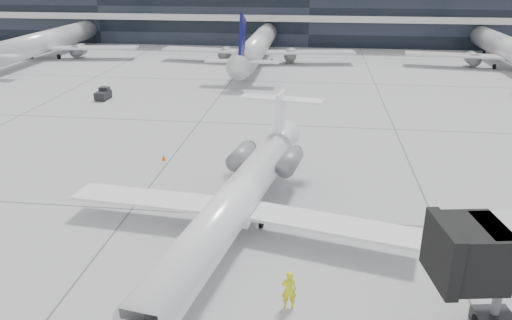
# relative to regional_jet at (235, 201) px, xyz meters

# --- Properties ---
(ground) EXTENTS (220.00, 220.00, 0.00)m
(ground) POSITION_rel_regional_jet_xyz_m (2.53, 2.20, -2.14)
(ground) COLOR gray
(ground) RESTS_ON ground
(terminal) EXTENTS (170.00, 22.00, 10.00)m
(terminal) POSITION_rel_regional_jet_xyz_m (2.53, 84.20, 2.86)
(terminal) COLOR black
(terminal) RESTS_ON ground
(bg_jet_left) EXTENTS (32.00, 40.00, 9.60)m
(bg_jet_left) POSITION_rel_regional_jet_xyz_m (-42.47, 57.20, -2.14)
(bg_jet_left) COLOR silver
(bg_jet_left) RESTS_ON ground
(bg_jet_center) EXTENTS (32.00, 40.00, 9.60)m
(bg_jet_center) POSITION_rel_regional_jet_xyz_m (-5.47, 57.20, -2.14)
(bg_jet_center) COLOR silver
(bg_jet_center) RESTS_ON ground
(bg_jet_right) EXTENTS (32.00, 40.00, 9.60)m
(bg_jet_right) POSITION_rel_regional_jet_xyz_m (34.53, 57.20, -2.14)
(bg_jet_right) COLOR silver
(bg_jet_right) RESTS_ON ground
(regional_jet) EXTENTS (21.68, 27.04, 6.26)m
(regional_jet) POSITION_rel_regional_jet_xyz_m (0.00, 0.00, 0.00)
(regional_jet) COLOR white
(regional_jet) RESTS_ON ground
(ramp_worker) EXTENTS (0.81, 0.60, 2.04)m
(ramp_worker) POSITION_rel_regional_jet_xyz_m (3.69, -6.80, -1.12)
(ramp_worker) COLOR yellow
(ramp_worker) RESTS_ON ground
(traffic_cone) EXTENTS (0.45, 0.45, 0.51)m
(traffic_cone) POSITION_rel_regional_jet_xyz_m (-7.98, 11.24, -1.90)
(traffic_cone) COLOR #FF5B0D
(traffic_cone) RESTS_ON ground
(far_tug) EXTENTS (1.42, 2.30, 1.43)m
(far_tug) POSITION_rel_regional_jet_xyz_m (-21.20, 29.96, -1.50)
(far_tug) COLOR black
(far_tug) RESTS_ON ground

